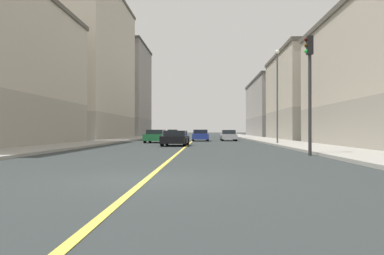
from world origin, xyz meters
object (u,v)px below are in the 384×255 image
Objects in this scene: car_white at (173,134)px; building_right_distant at (118,91)px; building_right_midblock at (79,66)px; car_green at (156,136)px; traffic_light_left_near at (309,78)px; building_left_mid at (322,96)px; car_black at (175,138)px; building_left_far at (282,108)px; street_lamp_left_near at (277,87)px; car_silver at (228,135)px; car_blue at (200,135)px.

building_right_distant is at bearing 128.46° from car_white.
building_right_midblock is 23.35m from car_green.
traffic_light_left_near is at bearing -57.75° from building_right_midblock.
building_left_mid reaches higher than car_black.
building_right_distant is at bearing 107.51° from car_black.
car_black is at bearing -110.44° from building_left_far.
building_left_far is 6.43× the size of car_white.
street_lamp_left_near is at bearing -62.96° from building_right_distant.
building_left_mid is at bearing -41.29° from building_right_distant.
building_left_mid is 4.35× the size of car_green.
car_green is (-19.87, -12.60, -4.95)m from building_left_mid.
car_white is at bearing 113.34° from car_silver.
street_lamp_left_near is 12.90m from car_green.
car_black is at bearing -84.91° from car_white.
car_black is (-17.35, -20.46, -4.99)m from building_left_mid.
car_green reaches higher than car_black.
building_right_midblock is at bearing -144.74° from car_white.
car_white reaches higher than car_blue.
traffic_light_left_near is 26.48m from car_blue.
building_right_distant is at bearing 90.00° from building_right_midblock.
building_left_far is 1.06× the size of building_right_midblock.
building_left_mid is 4.36× the size of car_black.
building_left_mid reaches higher than car_blue.
traffic_light_left_near is at bearing -57.89° from car_black.
car_black is at bearing -72.21° from car_green.
car_silver is (8.01, -18.57, -0.05)m from car_white.
traffic_light_left_near reaches higher than car_white.
building_left_far is (0.00, 26.08, -0.13)m from building_left_mid.
building_right_distant reaches higher than street_lamp_left_near.
building_right_distant reaches higher than car_black.
car_green reaches higher than car_silver.
building_left_far is 5.92× the size of car_blue.
street_lamp_left_near is 1.82× the size of car_green.
building_right_distant is 4.57× the size of car_white.
car_blue is (1.79, 13.94, 0.03)m from car_black.
car_black is (-8.39, -2.42, -4.24)m from street_lamp_left_near.
traffic_light_left_near is (22.95, -36.38, -6.57)m from building_right_midblock.
car_white is at bearing 103.71° from car_blue.
car_blue reaches higher than car_black.
street_lamp_left_near is at bearing -26.49° from car_green.
street_lamp_left_near is 13.93m from car_blue.
car_green is (0.46, -25.67, -0.02)m from car_white.
car_green is at bearing 153.51° from street_lamp_left_near.
car_white is at bearing 35.26° from building_right_midblock.
car_black is at bearing -163.93° from street_lamp_left_near.
traffic_light_left_near reaches higher than car_green.
car_white is 33.66m from car_black.
building_left_mid is 26.08m from building_left_far.
car_black is 1.00× the size of car_green.
traffic_light_left_near is 0.74× the size of street_lamp_left_near.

